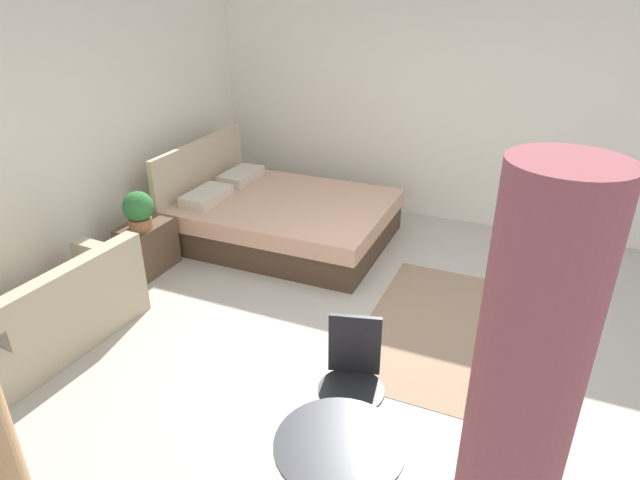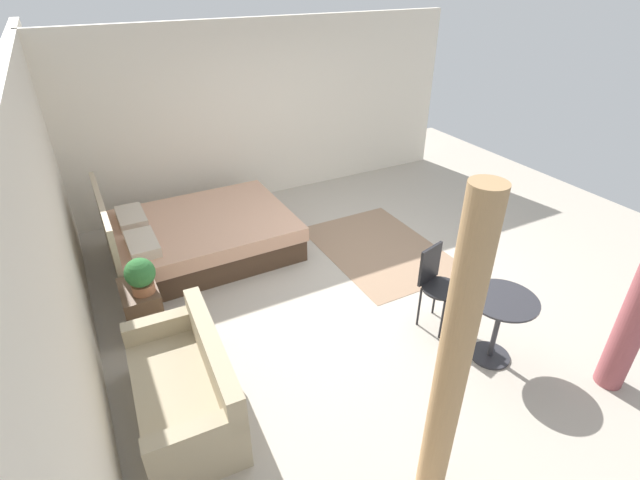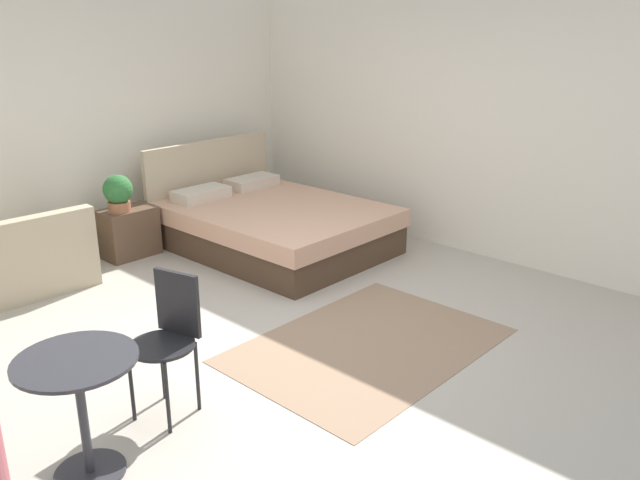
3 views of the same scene
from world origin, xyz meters
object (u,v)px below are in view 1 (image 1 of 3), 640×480
Objects in this scene: bed at (281,217)px; nightstand at (148,247)px; balcony_table at (339,475)px; cafe_chair_near_window at (353,373)px; couch at (54,314)px; potted_plant at (138,209)px.

bed reaches higher than nightstand.
cafe_chair_near_window is (0.69, 0.18, 0.06)m from balcony_table.
couch is (-2.47, 0.78, 0.00)m from bed.
couch is 1.63× the size of cafe_chair_near_window.
bed is at bearing -17.42° from couch.
bed is 2.51× the size of cafe_chair_near_window.
potted_plant is (1.20, 0.08, 0.44)m from couch.
balcony_table is 0.78× the size of cafe_chair_near_window.
cafe_chair_near_window is (-1.24, -2.65, -0.16)m from potted_plant.
balcony_table is at bearing -165.04° from cafe_chair_near_window.
nightstand is at bearing 5.76° from couch.
nightstand is 3.52m from balcony_table.
potted_plant is (-0.10, -0.05, 0.45)m from nightstand.
couch is at bearing -175.97° from potted_plant.
couch is 2.58m from cafe_chair_near_window.
potted_plant reaches higher than couch.
potted_plant is 0.54× the size of balcony_table.
bed is 3.09m from cafe_chair_near_window.
couch is 2.66× the size of nightstand.
bed reaches higher than balcony_table.
balcony_table is at bearing -124.20° from potted_plant.
cafe_chair_near_window is at bearing 14.96° from balcony_table.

